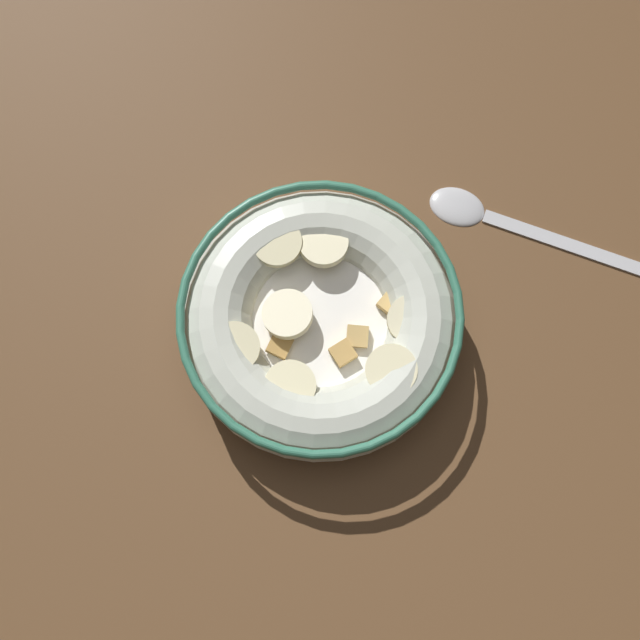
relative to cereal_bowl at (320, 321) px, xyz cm
name	(u,v)px	position (x,y,z in cm)	size (l,w,h in cm)	color
ground_plane	(320,335)	(0.00, 0.01, -3.71)	(132.10, 132.10, 2.00)	brown
cereal_bowl	(320,321)	(0.00, 0.00, 0.00)	(19.07, 19.07, 5.01)	beige
spoon	(491,216)	(12.25, 9.32, -2.37)	(16.59, 7.11, 0.80)	#B7B7BC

